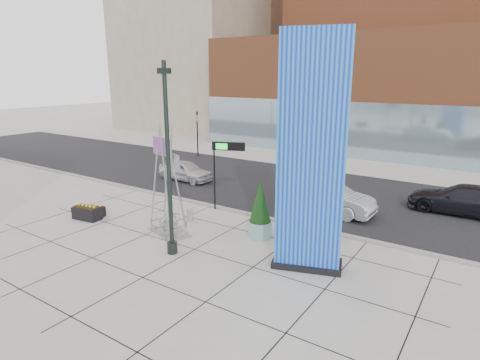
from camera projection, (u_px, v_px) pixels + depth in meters
The scene contains 20 objects.
ground at pixel (192, 237), 18.73m from camera, with size 160.00×160.00×0.00m, color #9E9991.
street_asphalt at pixel (289, 188), 26.77m from camera, with size 80.00×12.00×0.02m, color black.
curb_edge at pixel (239, 212), 21.93m from camera, with size 80.00×0.30×0.12m, color gray.
tower_podium at pixel (381, 94), 38.50m from camera, with size 34.00×10.00×11.00m, color #9C512D.
tower_glass_front at pixel (363, 131), 35.41m from camera, with size 34.00×0.60×5.00m, color #8CA5B2.
building_beige_left at pixel (204, 3), 55.68m from camera, with size 18.00×20.00×34.00m, color gray.
blue_pylon at pixel (312, 160), 14.76m from camera, with size 2.92×1.97×8.93m.
lamp_post at pixel (169, 180), 16.23m from camera, with size 0.53×0.43×7.88m.
public_art_sculpture at pixel (168, 206), 18.85m from camera, with size 2.51×1.76×5.18m.
concrete_bollard at pixel (190, 215), 20.76m from camera, with size 0.32×0.32×0.62m, color gray.
overhead_street_sign at pixel (224, 153), 21.41m from camera, with size 1.74×0.82×3.84m.
round_planter_east at pixel (316, 211), 18.87m from camera, with size 0.95×0.95×2.37m.
round_planter_mid at pixel (327, 210), 18.54m from camera, with size 1.08×1.08×2.70m.
round_planter_west at pixel (260, 210), 18.44m from camera, with size 1.10×1.10×2.74m.
box_planter_north at pixel (93, 211), 21.31m from camera, with size 1.35×0.99×0.67m.
box_planter_south at pixel (87, 212), 20.96m from camera, with size 1.56×0.94×0.81m.
car_white_west at pixel (185, 171), 28.50m from camera, with size 1.68×4.18×1.42m, color silver.
car_silver_mid at pixel (327, 198), 21.87m from camera, with size 1.77×5.09×1.68m, color #B6B7BE.
car_dark_east at pixel (462, 200), 21.67m from camera, with size 2.22×5.47×1.59m, color black.
traffic_signal at pixel (197, 131), 36.65m from camera, with size 0.15×0.18×4.10m.
Camera 1 is at (11.55, -13.24, 7.36)m, focal length 30.00 mm.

